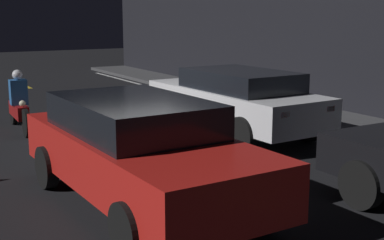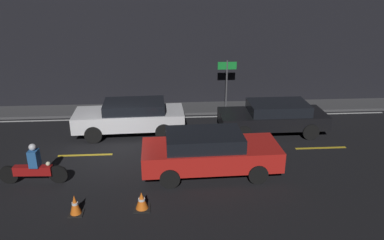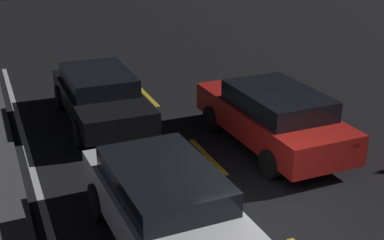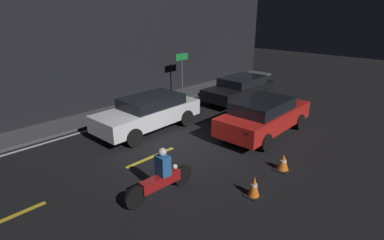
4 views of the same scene
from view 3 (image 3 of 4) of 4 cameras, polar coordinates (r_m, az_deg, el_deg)
ground_plane at (r=9.51m, az=10.37°, el=-12.37°), size 56.00×56.00×0.00m
lane_dash_d at (r=12.18m, az=1.67°, el=-3.89°), size 2.00×0.14×0.01m
lane_dash_e at (r=16.09m, az=-4.79°, el=2.59°), size 2.00×0.14×0.01m
sedan_white at (r=8.75m, az=-2.59°, el=-9.28°), size 4.57×1.98×1.40m
taxi_red at (r=12.52m, az=8.60°, el=0.47°), size 4.58×2.01×1.45m
van_black at (r=14.12m, az=-9.74°, el=2.69°), size 4.43×1.92×1.32m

